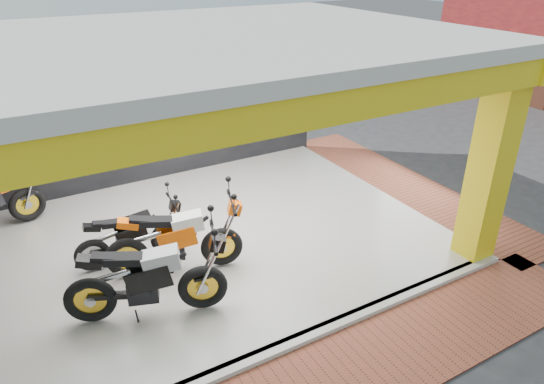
% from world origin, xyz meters
% --- Properties ---
extents(ground, '(80.00, 80.00, 0.00)m').
position_xyz_m(ground, '(0.00, 0.00, 0.00)').
color(ground, '#2D2D30').
rests_on(ground, ground).
extents(showroom_floor, '(8.00, 6.00, 0.10)m').
position_xyz_m(showroom_floor, '(0.00, 2.00, 0.05)').
color(showroom_floor, silver).
rests_on(showroom_floor, ground).
extents(showroom_ceiling, '(8.40, 6.40, 0.20)m').
position_xyz_m(showroom_ceiling, '(0.00, 2.00, 3.60)').
color(showroom_ceiling, beige).
rests_on(showroom_ceiling, corner_column).
extents(back_wall, '(8.20, 0.20, 3.50)m').
position_xyz_m(back_wall, '(0.00, 5.10, 1.75)').
color(back_wall, black).
rests_on(back_wall, ground).
extents(corner_column, '(0.50, 0.50, 3.50)m').
position_xyz_m(corner_column, '(3.75, -0.75, 1.75)').
color(corner_column, yellow).
rests_on(corner_column, ground).
extents(header_beam_front, '(8.40, 0.30, 0.40)m').
position_xyz_m(header_beam_front, '(0.00, -1.00, 3.30)').
color(header_beam_front, yellow).
rests_on(header_beam_front, corner_column).
extents(header_beam_right, '(0.30, 6.40, 0.40)m').
position_xyz_m(header_beam_right, '(4.00, 2.00, 3.30)').
color(header_beam_right, yellow).
rests_on(header_beam_right, corner_column).
extents(floor_kerb, '(8.00, 0.20, 0.10)m').
position_xyz_m(floor_kerb, '(0.00, -1.02, 0.05)').
color(floor_kerb, silver).
rests_on(floor_kerb, ground).
extents(paver_front, '(9.00, 1.40, 0.03)m').
position_xyz_m(paver_front, '(0.00, -1.80, 0.01)').
color(paver_front, '#964531').
rests_on(paver_front, ground).
extents(paver_right, '(1.40, 7.00, 0.03)m').
position_xyz_m(paver_right, '(4.80, 2.00, 0.01)').
color(paver_right, '#964531').
rests_on(paver_right, ground).
extents(moto_hero, '(2.46, 1.51, 1.41)m').
position_xyz_m(moto_hero, '(-0.19, 1.04, 0.80)').
color(moto_hero, '#FF5F0A').
rests_on(moto_hero, showroom_floor).
extents(moto_row_a, '(2.54, 1.61, 1.46)m').
position_xyz_m(moto_row_a, '(-0.87, 0.18, 0.83)').
color(moto_row_a, black).
rests_on(moto_row_a, showroom_floor).
extents(moto_row_b, '(1.93, 0.82, 1.16)m').
position_xyz_m(moto_row_b, '(-0.85, 1.87, 0.68)').
color(moto_row_b, black).
rests_on(moto_row_b, showroom_floor).
extents(moto_row_c, '(2.38, 1.25, 1.38)m').
position_xyz_m(moto_row_c, '(-2.80, 4.25, 0.79)').
color(moto_row_c, black).
rests_on(moto_row_c, showroom_floor).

